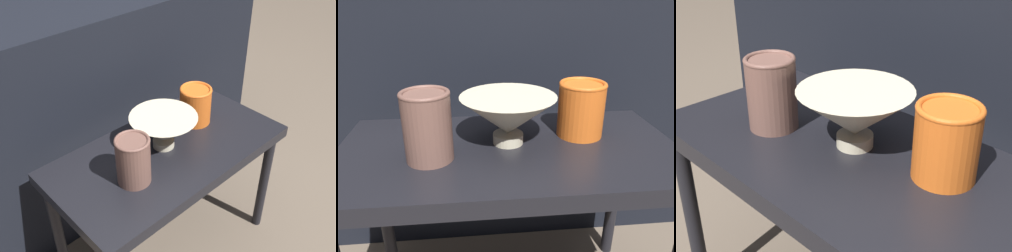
# 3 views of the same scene
# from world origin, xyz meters

# --- Properties ---
(table) EXTENTS (0.79, 0.41, 0.50)m
(table) POSITION_xyz_m (0.00, 0.00, 0.44)
(table) COLOR black
(table) RESTS_ON ground_plane
(couch_backdrop) EXTENTS (1.59, 0.50, 0.86)m
(couch_backdrop) POSITION_xyz_m (0.00, 0.53, 0.43)
(couch_backdrop) COLOR black
(couch_backdrop) RESTS_ON ground_plane
(bowl) EXTENTS (0.22, 0.22, 0.12)m
(bowl) POSITION_xyz_m (0.00, 0.02, 0.57)
(bowl) COLOR beige
(bowl) RESTS_ON table
(vase_textured_left) EXTENTS (0.10, 0.10, 0.15)m
(vase_textured_left) POSITION_xyz_m (-0.17, -0.04, 0.58)
(vase_textured_left) COLOR brown
(vase_textured_left) RESTS_ON table
(vase_colorful_right) EXTENTS (0.11, 0.11, 0.13)m
(vase_colorful_right) POSITION_xyz_m (0.18, 0.05, 0.57)
(vase_colorful_right) COLOR orange
(vase_colorful_right) RESTS_ON table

